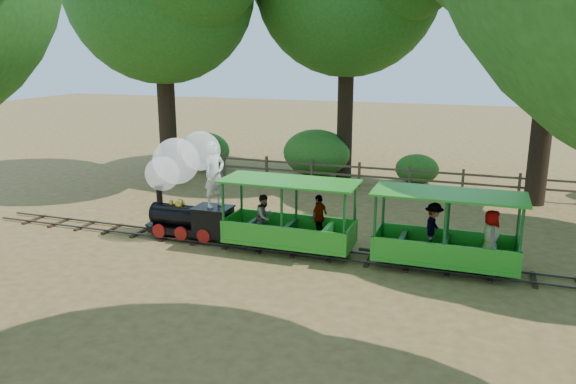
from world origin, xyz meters
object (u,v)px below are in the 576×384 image
(carriage_rear, at_px, (450,238))
(fence, at_px, (384,174))
(locomotive, at_px, (185,178))
(carriage_front, at_px, (289,223))

(carriage_rear, bearing_deg, fence, 110.54)
(locomotive, height_order, carriage_rear, locomotive)
(carriage_rear, bearing_deg, carriage_front, -179.71)
(locomotive, xyz_separation_m, carriage_front, (3.20, -0.06, -1.03))
(carriage_rear, relative_size, fence, 0.20)
(locomotive, relative_size, carriage_rear, 0.89)
(locomotive, distance_m, carriage_rear, 7.49)
(carriage_rear, bearing_deg, locomotive, 179.68)
(locomotive, height_order, fence, locomotive)
(locomotive, bearing_deg, carriage_front, -1.13)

